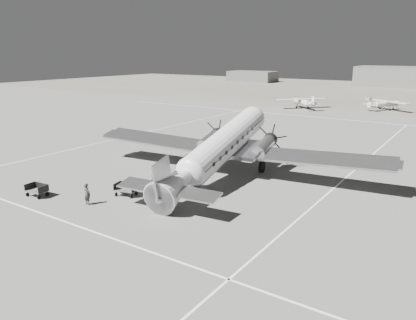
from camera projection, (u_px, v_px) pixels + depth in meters
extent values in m
plane|color=slate|center=(196.00, 174.00, 38.01)|extent=(260.00, 260.00, 0.00)
cube|color=white|center=(74.00, 225.00, 26.79)|extent=(60.00, 0.15, 0.01)
cube|color=white|center=(322.00, 199.00, 31.53)|extent=(0.15, 80.00, 0.01)
cube|color=white|center=(132.00, 135.00, 55.75)|extent=(0.15, 60.00, 0.01)
cube|color=white|center=(331.00, 118.00, 70.08)|extent=(90.00, 0.15, 0.01)
cube|color=#646254|center=(392.00, 93.00, 114.18)|extent=(260.00, 90.00, 0.01)
cube|color=#545454|center=(252.00, 76.00, 159.40)|extent=(18.00, 10.00, 4.00)
imported|color=#292929|center=(87.00, 194.00, 30.15)|extent=(0.63, 0.43, 1.67)
imported|color=#ADADAB|center=(154.00, 181.00, 33.29)|extent=(0.88, 0.94, 1.54)
imported|color=#B1B2AF|center=(169.00, 179.00, 33.88)|extent=(0.59, 0.81, 1.54)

